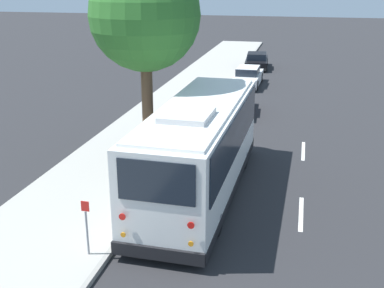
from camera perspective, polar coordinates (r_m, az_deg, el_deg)
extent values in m
plane|color=#28282B|center=(17.50, 1.80, -4.93)|extent=(160.00, 160.00, 0.00)
cube|color=#A3A099|center=(18.56, -10.18, -3.53)|extent=(80.00, 4.39, 0.15)
cube|color=gray|center=(17.83, -3.45, -4.21)|extent=(80.00, 0.14, 0.15)
cube|color=white|center=(16.22, 0.93, -0.48)|extent=(9.35, 2.69, 2.87)
cube|color=black|center=(16.71, 0.91, -4.67)|extent=(9.39, 2.74, 0.28)
cube|color=black|center=(16.02, 0.95, 1.64)|extent=(8.59, 2.76, 1.37)
cube|color=black|center=(20.43, 3.98, 5.48)|extent=(0.08, 2.18, 1.44)
cube|color=black|center=(11.77, -4.31, -4.55)|extent=(0.07, 2.00, 1.10)
cube|color=black|center=(20.28, 4.02, 7.31)|extent=(0.08, 1.80, 0.22)
cube|color=white|center=(15.79, 0.96, 4.57)|extent=(8.77, 2.44, 0.10)
cube|color=silver|center=(14.20, -0.58, 3.40)|extent=(1.74, 1.45, 0.20)
cube|color=black|center=(20.98, 3.87, 0.48)|extent=(0.15, 2.52, 0.36)
cube|color=black|center=(12.69, -4.12, -12.85)|extent=(0.15, 2.52, 0.36)
cylinder|color=red|center=(12.45, -8.27, -8.54)|extent=(0.03, 0.18, 0.18)
cylinder|color=orange|center=(12.70, -8.16, -10.60)|extent=(0.03, 0.14, 0.14)
cylinder|color=red|center=(11.93, -0.14, -9.62)|extent=(0.03, 0.18, 0.18)
cylinder|color=orange|center=(12.19, -0.14, -11.75)|extent=(0.03, 0.14, 0.14)
cube|color=white|center=(21.13, 1.68, 1.14)|extent=(0.05, 0.32, 0.18)
cube|color=white|center=(20.85, 6.16, 0.78)|extent=(0.05, 0.32, 0.18)
cube|color=black|center=(20.36, -0.07, 6.27)|extent=(0.06, 0.10, 0.24)
cylinder|color=black|center=(19.40, -0.36, -0.98)|extent=(0.92, 0.32, 0.91)
cylinder|color=slate|center=(19.40, -0.36, -0.98)|extent=(0.42, 0.33, 0.41)
cylinder|color=black|center=(19.00, 6.04, -1.54)|extent=(0.92, 0.32, 0.91)
cylinder|color=slate|center=(19.00, 6.04, -1.54)|extent=(0.42, 0.33, 0.41)
cylinder|color=black|center=(14.71, -5.66, -7.99)|extent=(0.92, 0.32, 0.91)
cylinder|color=slate|center=(14.71, -5.66, -7.99)|extent=(0.42, 0.33, 0.41)
cylinder|color=black|center=(14.18, 2.80, -9.01)|extent=(0.92, 0.32, 0.91)
cylinder|color=slate|center=(14.18, 2.80, -9.01)|extent=(0.42, 0.33, 0.41)
cube|color=maroon|center=(26.88, 5.11, 4.75)|extent=(4.19, 1.94, 0.63)
cube|color=black|center=(26.64, 5.13, 5.84)|extent=(2.03, 1.57, 0.48)
cube|color=maroon|center=(26.59, 5.14, 6.35)|extent=(1.95, 1.53, 0.05)
cube|color=black|center=(28.93, 5.42, 5.34)|extent=(0.18, 1.63, 0.20)
cube|color=black|center=(24.94, 4.72, 3.11)|extent=(0.18, 1.63, 0.20)
cylinder|color=black|center=(28.23, 3.75, 5.16)|extent=(0.65, 0.24, 0.64)
cylinder|color=slate|center=(28.23, 3.75, 5.16)|extent=(0.30, 0.24, 0.29)
cylinder|color=black|center=(28.12, 6.87, 5.01)|extent=(0.65, 0.24, 0.64)
cylinder|color=slate|center=(28.12, 6.87, 5.01)|extent=(0.30, 0.24, 0.29)
cylinder|color=black|center=(25.74, 3.17, 3.79)|extent=(0.65, 0.24, 0.64)
cylinder|color=slate|center=(25.74, 3.17, 3.79)|extent=(0.30, 0.24, 0.29)
cylinder|color=black|center=(25.63, 6.58, 3.62)|extent=(0.65, 0.24, 0.64)
cylinder|color=slate|center=(25.63, 6.58, 3.62)|extent=(0.30, 0.24, 0.29)
cube|color=silver|center=(33.82, 6.65, 7.72)|extent=(4.52, 1.73, 0.64)
cube|color=black|center=(33.60, 6.66, 8.62)|extent=(2.15, 1.47, 0.48)
cube|color=silver|center=(33.56, 6.67, 9.02)|extent=(2.06, 1.44, 0.05)
cube|color=black|center=(36.08, 7.11, 8.06)|extent=(0.10, 1.62, 0.20)
cube|color=black|center=(31.66, 6.09, 6.54)|extent=(0.10, 1.62, 0.20)
cylinder|color=black|center=(35.33, 5.71, 7.99)|extent=(0.66, 0.21, 0.66)
cylinder|color=slate|center=(35.33, 5.71, 7.99)|extent=(0.30, 0.22, 0.30)
cylinder|color=black|center=(35.16, 8.18, 7.83)|extent=(0.66, 0.21, 0.66)
cylinder|color=slate|center=(35.16, 8.18, 7.83)|extent=(0.30, 0.22, 0.30)
cylinder|color=black|center=(32.58, 4.97, 7.05)|extent=(0.66, 0.21, 0.66)
cylinder|color=slate|center=(32.58, 4.97, 7.05)|extent=(0.30, 0.22, 0.30)
cylinder|color=black|center=(32.39, 7.65, 6.88)|extent=(0.66, 0.21, 0.66)
cylinder|color=slate|center=(32.39, 7.65, 6.88)|extent=(0.30, 0.22, 0.30)
cube|color=black|center=(40.61, 7.66, 9.55)|extent=(4.46, 2.04, 0.60)
cube|color=black|center=(40.41, 7.69, 10.28)|extent=(2.16, 1.65, 0.48)
cube|color=black|center=(40.37, 7.70, 10.62)|extent=(2.08, 1.60, 0.05)
cube|color=black|center=(42.81, 7.75, 9.77)|extent=(0.19, 1.70, 0.20)
cube|color=black|center=(38.47, 7.54, 8.72)|extent=(0.19, 1.70, 0.20)
cylinder|color=black|center=(42.01, 6.61, 9.71)|extent=(0.61, 0.24, 0.60)
cylinder|color=slate|center=(42.01, 6.61, 9.71)|extent=(0.29, 0.24, 0.27)
cylinder|color=black|center=(41.97, 8.82, 9.60)|extent=(0.61, 0.24, 0.60)
cylinder|color=slate|center=(41.97, 8.82, 9.60)|extent=(0.29, 0.24, 0.27)
cylinder|color=black|center=(39.31, 6.40, 9.06)|extent=(0.61, 0.24, 0.60)
cylinder|color=slate|center=(39.31, 6.40, 9.06)|extent=(0.29, 0.24, 0.27)
cylinder|color=black|center=(39.26, 8.76, 8.95)|extent=(0.61, 0.24, 0.60)
cylinder|color=slate|center=(39.26, 8.76, 8.95)|extent=(0.29, 0.24, 0.27)
cylinder|color=brown|center=(19.05, -5.28, 4.22)|extent=(0.44, 0.44, 4.20)
sphere|color=#2D6B28|center=(18.46, -5.63, 14.95)|extent=(4.16, 4.16, 4.16)
cylinder|color=gray|center=(13.15, -12.32, -10.25)|extent=(0.06, 0.06, 1.27)
cube|color=red|center=(12.79, -12.56, -7.21)|extent=(0.02, 0.22, 0.28)
cylinder|color=gray|center=(14.87, -8.87, -6.38)|extent=(0.06, 0.06, 1.27)
cube|color=red|center=(14.56, -9.02, -3.62)|extent=(0.02, 0.22, 0.28)
cube|color=silver|center=(15.90, 12.80, -8.03)|extent=(2.40, 0.14, 0.01)
cube|color=silver|center=(21.43, 13.05, -0.79)|extent=(2.40, 0.14, 0.01)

